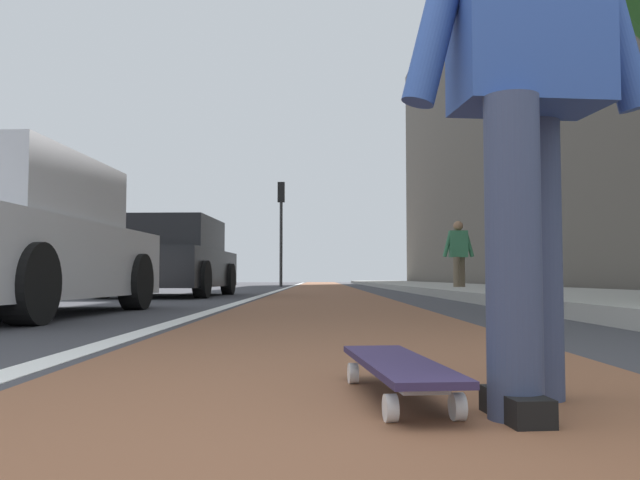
% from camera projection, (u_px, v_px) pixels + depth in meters
% --- Properties ---
extents(ground_plane, '(80.00, 80.00, 0.00)m').
position_uv_depth(ground_plane, '(325.00, 299.00, 11.13)').
color(ground_plane, '#38383D').
extents(bike_lane_paint, '(56.00, 2.18, 0.00)m').
position_uv_depth(bike_lane_paint, '(322.00, 287.00, 25.10)').
color(bike_lane_paint, brown).
rests_on(bike_lane_paint, ground).
extents(lane_stripe_white, '(52.00, 0.16, 0.01)m').
position_uv_depth(lane_stripe_white, '(284.00, 289.00, 21.11)').
color(lane_stripe_white, silver).
rests_on(lane_stripe_white, ground).
extents(sidewalk_curb, '(52.00, 3.20, 0.15)m').
position_uv_depth(sidewalk_curb, '(449.00, 287.00, 19.12)').
color(sidewalk_curb, '#9E9B93').
rests_on(sidewalk_curb, ground).
extents(building_facade, '(40.00, 1.20, 13.47)m').
position_uv_depth(building_facade, '(497.00, 96.00, 23.49)').
color(building_facade, '#5A534A').
rests_on(building_facade, ground).
extents(skateboard, '(0.86, 0.29, 0.11)m').
position_uv_depth(skateboard, '(398.00, 367.00, 1.95)').
color(skateboard, white).
rests_on(skateboard, ground).
extents(skater_person, '(0.48, 0.72, 1.64)m').
position_uv_depth(skater_person, '(526.00, 68.00, 1.85)').
color(skater_person, '#384260').
rests_on(skater_person, ground).
extents(parked_car_near, '(4.07, 2.00, 1.47)m').
position_uv_depth(parked_car_near, '(6.00, 241.00, 6.21)').
color(parked_car_near, silver).
rests_on(parked_car_near, ground).
extents(parked_car_mid, '(4.21, 2.09, 1.49)m').
position_uv_depth(parked_car_mid, '(171.00, 259.00, 12.80)').
color(parked_car_mid, black).
rests_on(parked_car_mid, ground).
extents(traffic_light, '(0.33, 0.28, 4.18)m').
position_uv_depth(traffic_light, '(281.00, 214.00, 26.71)').
color(traffic_light, '#2D2D2D').
rests_on(traffic_light, ground).
extents(pedestrian_distant, '(0.46, 0.71, 1.63)m').
position_uv_depth(pedestrian_distant, '(459.00, 252.00, 14.95)').
color(pedestrian_distant, brown).
rests_on(pedestrian_distant, ground).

